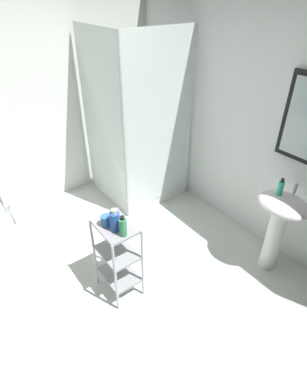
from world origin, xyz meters
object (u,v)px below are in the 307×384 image
(storage_cart, at_px, (118,253))
(shampoo_bottle_blue, at_px, (115,221))
(shower_stall, at_px, (136,163))
(pedestal_sink, at_px, (279,220))
(rinse_cup, at_px, (106,221))
(hand_soap_bottle, at_px, (281,188))
(body_wash_bottle_green, at_px, (123,227))

(storage_cart, xyz_separation_m, shampoo_bottle_blue, (0.05, -0.02, 0.39))
(shower_stall, bearing_deg, storage_cart, -39.58)
(pedestal_sink, distance_m, shampoo_bottle_blue, 1.46)
(shampoo_bottle_blue, height_order, rinse_cup, shampoo_bottle_blue)
(hand_soap_bottle, relative_size, rinse_cup, 1.69)
(shampoo_bottle_blue, distance_m, body_wash_bottle_green, 0.09)
(body_wash_bottle_green, bearing_deg, storage_cart, 178.29)
(hand_soap_bottle, height_order, rinse_cup, hand_soap_bottle)
(pedestal_sink, distance_m, rinse_cup, 1.52)
(storage_cart, xyz_separation_m, body_wash_bottle_green, (0.13, -0.00, 0.38))
(pedestal_sink, relative_size, shampoo_bottle_blue, 4.15)
(shower_stall, xyz_separation_m, hand_soap_bottle, (1.73, 0.33, 0.42))
(shower_stall, xyz_separation_m, storage_cart, (1.18, -0.98, -0.03))
(storage_cart, xyz_separation_m, rinse_cup, (-0.04, -0.05, 0.35))
(hand_soap_bottle, height_order, body_wash_bottle_green, hand_soap_bottle)
(storage_cart, height_order, rinse_cup, rinse_cup)
(shower_stall, height_order, body_wash_bottle_green, shower_stall)
(pedestal_sink, height_order, body_wash_bottle_green, body_wash_bottle_green)
(shower_stall, xyz_separation_m, rinse_cup, (1.14, -1.03, 0.32))
(pedestal_sink, bearing_deg, storage_cart, -115.64)
(shower_stall, height_order, pedestal_sink, shower_stall)
(storage_cart, relative_size, rinse_cup, 7.99)
(hand_soap_bottle, relative_size, shampoo_bottle_blue, 0.80)
(storage_cart, distance_m, rinse_cup, 0.36)
(hand_soap_bottle, bearing_deg, shampoo_bottle_blue, -110.95)
(pedestal_sink, xyz_separation_m, body_wash_bottle_green, (-0.49, -1.30, 0.24))
(storage_cart, distance_m, hand_soap_bottle, 1.48)
(shampoo_bottle_blue, relative_size, body_wash_bottle_green, 1.10)
(shower_stall, height_order, shampoo_bottle_blue, shower_stall)
(body_wash_bottle_green, bearing_deg, pedestal_sink, 69.33)
(shampoo_bottle_blue, xyz_separation_m, body_wash_bottle_green, (0.09, 0.02, -0.01))
(hand_soap_bottle, bearing_deg, body_wash_bottle_green, -107.85)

